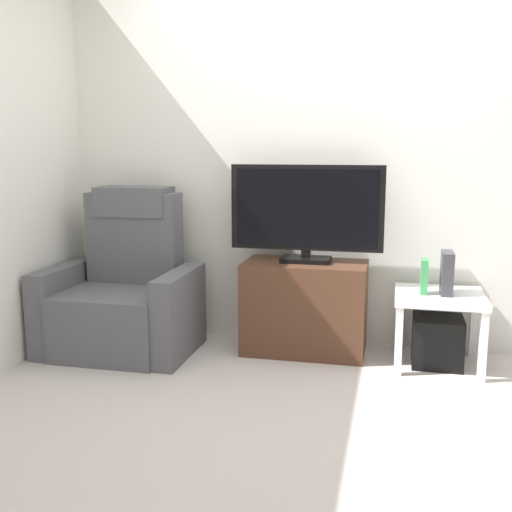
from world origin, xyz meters
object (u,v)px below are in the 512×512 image
object	(u,v)px
subwoofer_box	(437,341)
book_upright	(424,277)
game_console	(447,273)
television	(307,211)
recliner_armchair	(124,294)
side_table	(439,305)
tv_stand	(305,307)

from	to	relation	value
subwoofer_box	book_upright	distance (m)	0.43
subwoofer_box	game_console	bearing A→B (deg)	15.95
television	subwoofer_box	world-z (taller)	television
recliner_armchair	side_table	distance (m)	2.05
recliner_armchair	game_console	size ratio (longest dim) A/B	4.11
tv_stand	television	world-z (taller)	television
television	recliner_armchair	distance (m)	1.34
tv_stand	book_upright	bearing A→B (deg)	-6.36
book_upright	recliner_armchair	bearing A→B (deg)	-176.67
recliner_armchair	subwoofer_box	xyz separation A→B (m)	(2.05, 0.13, -0.22)
subwoofer_box	recliner_armchair	bearing A→B (deg)	-176.28
tv_stand	subwoofer_box	size ratio (longest dim) A/B	2.62
side_table	game_console	distance (m)	0.21
side_table	subwoofer_box	distance (m)	0.23
side_table	television	bearing A→B (deg)	174.47
recliner_armchair	game_console	distance (m)	2.10
television	subwoofer_box	xyz separation A→B (m)	(0.85, -0.08, -0.79)
tv_stand	book_upright	world-z (taller)	book_upright
subwoofer_box	book_upright	world-z (taller)	book_upright
television	recliner_armchair	world-z (taller)	television
side_table	subwoofer_box	xyz separation A→B (m)	(-0.00, -0.00, -0.23)
side_table	game_console	size ratio (longest dim) A/B	2.06
side_table	book_upright	size ratio (longest dim) A/B	2.50
television	recliner_armchair	xyz separation A→B (m)	(-1.20, -0.22, -0.57)
side_table	game_console	xyz separation A→B (m)	(0.03, 0.01, 0.20)
tv_stand	television	bearing A→B (deg)	90.00
side_table	book_upright	xyz separation A→B (m)	(-0.10, -0.02, 0.18)
subwoofer_box	side_table	bearing A→B (deg)	26.57
television	recliner_armchair	size ratio (longest dim) A/B	0.92
tv_stand	television	size ratio (longest dim) A/B	0.80
game_console	subwoofer_box	bearing A→B (deg)	-164.05
side_table	game_console	bearing A→B (deg)	15.95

